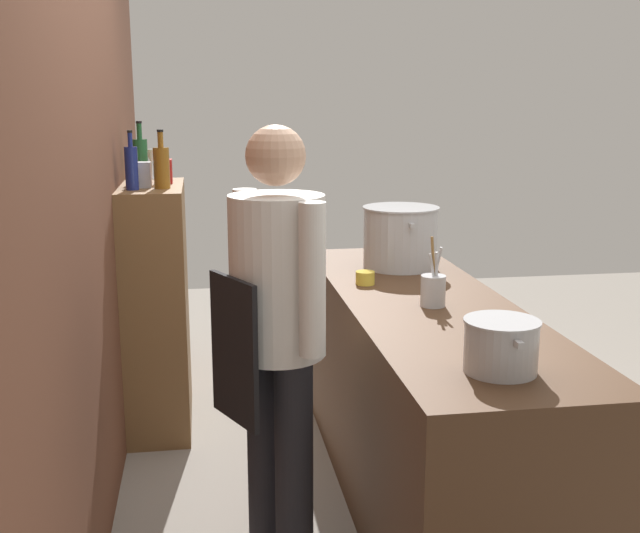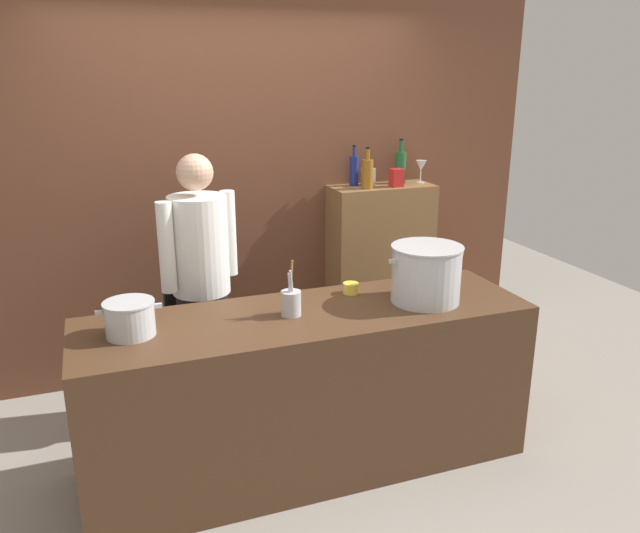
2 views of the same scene
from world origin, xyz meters
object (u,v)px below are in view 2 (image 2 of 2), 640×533
wine_bottle_green (401,166)px  wine_bottle_cobalt (354,170)px  wine_bottle_amber (367,173)px  wine_glass_wide (421,167)px  butter_jar (351,288)px  stockpot_large (426,274)px  chef (200,272)px  utensil_crock (291,302)px  spice_tin_red (396,178)px  spice_tin_silver (368,177)px  stockpot_small (130,318)px

wine_bottle_green → wine_bottle_cobalt: bearing=177.0°
wine_bottle_amber → wine_glass_wide: size_ratio=1.76×
butter_jar → wine_glass_wide: wine_glass_wide is taller
wine_glass_wide → wine_bottle_amber: bearing=-170.9°
stockpot_large → wine_bottle_green: bearing=69.0°
chef → wine_bottle_cobalt: (1.23, 0.58, 0.45)m
utensil_crock → wine_bottle_green: (1.25, 1.26, 0.46)m
wine_bottle_cobalt → spice_tin_red: size_ratio=2.28×
wine_bottle_amber → spice_tin_silver: (0.05, 0.10, -0.04)m
wine_bottle_cobalt → spice_tin_silver: wine_bottle_cobalt is taller
wine_bottle_cobalt → wine_glass_wide: (0.51, -0.07, 0.01)m
spice_tin_red → spice_tin_silver: (-0.18, 0.10, 0.00)m
utensil_crock → wine_glass_wide: bearing=40.9°
stockpot_large → spice_tin_silver: 1.34m
wine_bottle_amber → wine_glass_wide: wine_bottle_amber is taller
spice_tin_red → wine_bottle_amber: bearing=179.7°
stockpot_large → butter_jar: 0.43m
butter_jar → wine_bottle_cobalt: wine_bottle_cobalt is taller
wine_bottle_amber → wine_bottle_green: bearing=20.9°
chef → stockpot_small: chef is taller
spice_tin_silver → butter_jar: bearing=-118.7°
butter_jar → spice_tin_silver: bearing=61.3°
wine_glass_wide → utensil_crock: bearing=-139.1°
wine_bottle_green → spice_tin_silver: (-0.27, -0.03, -0.06)m
wine_bottle_amber → spice_tin_red: bearing=-0.3°
stockpot_small → spice_tin_silver: (1.77, 1.20, 0.38)m
wine_bottle_amber → spice_tin_red: (0.23, -0.00, -0.05)m
butter_jar → wine_bottle_amber: bearing=61.2°
stockpot_large → wine_glass_wide: wine_glass_wide is taller
wine_bottle_amber → wine_bottle_green: 0.35m
wine_bottle_cobalt → wine_glass_wide: bearing=-7.6°
butter_jar → stockpot_small: bearing=-171.7°
stockpot_large → wine_glass_wide: 1.46m
stockpot_large → butter_jar: (-0.33, 0.25, -0.13)m
chef → utensil_crock: size_ratio=5.66×
butter_jar → wine_bottle_cobalt: 1.27m
wine_bottle_amber → spice_tin_silver: 0.12m
wine_bottle_amber → spice_tin_silver: bearing=62.6°
chef → spice_tin_red: chef is taller
stockpot_large → stockpot_small: stockpot_large is taller
wine_bottle_amber → spice_tin_red: wine_bottle_amber is taller
chef → wine_bottle_amber: bearing=172.9°
chef → wine_glass_wide: 1.87m
chef → wine_bottle_cobalt: bearing=179.1°
wine_bottle_amber → spice_tin_silver: size_ratio=2.27×
chef → spice_tin_silver: size_ratio=12.95×
wine_bottle_cobalt → spice_tin_red: bearing=-28.1°
stockpot_large → spice_tin_red: spice_tin_red is taller
stockpot_large → utensil_crock: 0.75m
stockpot_large → spice_tin_silver: (0.23, 1.28, 0.31)m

